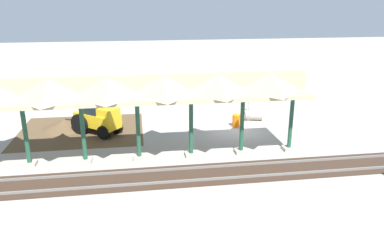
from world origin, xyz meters
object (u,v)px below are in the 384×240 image
(backhoe, at_px, (96,115))
(concrete_pipe, at_px, (253,115))
(stop_sign, at_px, (249,99))
(traffic_barrel, at_px, (236,121))

(backhoe, height_order, concrete_pipe, backhoe)
(stop_sign, height_order, concrete_pipe, stop_sign)
(traffic_barrel, bearing_deg, stop_sign, -147.30)
(stop_sign, xyz_separation_m, backhoe, (10.89, 0.53, -0.57))
(stop_sign, xyz_separation_m, traffic_barrel, (1.09, 0.70, -1.39))
(stop_sign, relative_size, concrete_pipe, 1.62)
(concrete_pipe, xyz_separation_m, traffic_barrel, (1.64, 1.34, 0.05))
(traffic_barrel, bearing_deg, concrete_pipe, -140.79)
(concrete_pipe, relative_size, traffic_barrel, 1.75)
(stop_sign, xyz_separation_m, concrete_pipe, (-0.55, -0.64, -1.44))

